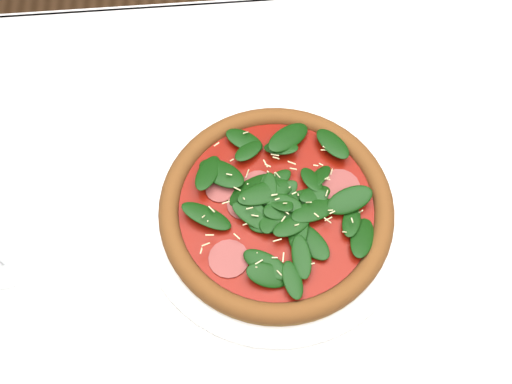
{
  "coord_description": "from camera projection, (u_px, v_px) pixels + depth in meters",
  "views": [
    {
      "loc": [
        -0.1,
        -0.28,
        1.44
      ],
      "look_at": [
        -0.07,
        0.04,
        0.77
      ],
      "focal_mm": 40.0,
      "sensor_mm": 36.0,
      "label": 1
    }
  ],
  "objects": [
    {
      "name": "ground",
      "position": [
        285.0,
        342.0,
        1.42
      ],
      "size": [
        6.0,
        6.0,
        0.0
      ],
      "primitive_type": "plane",
      "color": "brown",
      "rests_on": "ground"
    },
    {
      "name": "dining_table",
      "position": [
        305.0,
        252.0,
        0.84
      ],
      "size": [
        1.21,
        0.81,
        0.75
      ],
      "color": "silver",
      "rests_on": "ground"
    },
    {
      "name": "plate",
      "position": [
        276.0,
        213.0,
        0.74
      ],
      "size": [
        0.35,
        0.35,
        0.01
      ],
      "color": "white",
      "rests_on": "dining_table"
    },
    {
      "name": "pizza",
      "position": [
        276.0,
        206.0,
        0.73
      ],
      "size": [
        0.35,
        0.35,
        0.04
      ],
      "rotation": [
        0.0,
        0.0,
        -0.19
      ],
      "color": "#926023",
      "rests_on": "plate"
    }
  ]
}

